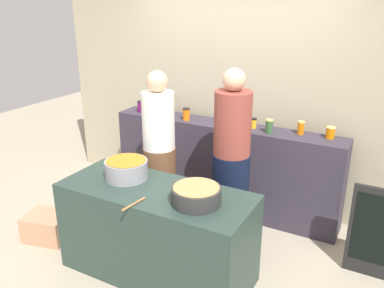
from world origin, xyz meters
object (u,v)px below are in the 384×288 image
Objects in this scene: preserve_jar_5 at (239,122)px; chalkboard_sign at (380,234)px; cook_with_tongs at (160,161)px; wooden_spoon at (134,204)px; preserve_jar_3 at (168,111)px; cooking_pot_center at (196,195)px; preserve_jar_7 at (269,126)px; cooking_pot_left at (126,169)px; preserve_jar_1 at (157,107)px; bread_crate at (48,226)px; preserve_jar_8 at (301,128)px; preserve_jar_0 at (140,106)px; preserve_jar_4 at (186,114)px; cook_in_cap at (231,170)px; preserve_jar_6 at (253,123)px; preserve_jar_9 at (330,133)px; preserve_jar_2 at (163,109)px.

preserve_jar_5 reaches higher than chalkboard_sign.
wooden_spoon is at bearing -68.14° from cook_with_tongs.
preserve_jar_3 reaches higher than chalkboard_sign.
preserve_jar_3 is 1.84m from cooking_pot_center.
preserve_jar_7 is 0.37× the size of cooking_pot_left.
preserve_jar_7 reaches higher than preserve_jar_1.
preserve_jar_7 is at bearing -1.65° from preserve_jar_3.
wooden_spoon is at bearing -9.79° from bread_crate.
chalkboard_sign is (1.55, -0.49, -0.66)m from preserve_jar_5.
preserve_jar_5 is 0.06× the size of cook_with_tongs.
preserve_jar_5 is at bearing -173.66° from preserve_jar_8.
preserve_jar_5 is at bearing 67.26° from cooking_pot_left.
preserve_jar_7 is (1.66, -0.02, 0.00)m from preserve_jar_0.
wooden_spoon is 1.52m from bread_crate.
preserve_jar_1 is 1.52m from cooking_pot_left.
preserve_jar_4 reaches higher than preserve_jar_5.
preserve_jar_4 is 0.08× the size of cook_in_cap.
cooking_pot_left reaches higher than bread_crate.
cook_with_tongs reaches higher than preserve_jar_6.
preserve_jar_0 is at bearing 170.51° from chalkboard_sign.
bread_crate is (-1.70, -0.81, -0.69)m from cook_in_cap.
cook_in_cap is (0.74, 0.65, -0.11)m from cooking_pot_left.
preserve_jar_5 is 0.15m from preserve_jar_6.
cook_in_cap is at bearing 5.51° from cook_with_tongs.
cook_with_tongs is at bearing -84.49° from preserve_jar_4.
preserve_jar_9 reaches higher than preserve_jar_6.
preserve_jar_5 is at bearing 83.64° from wooden_spoon.
cook_with_tongs is at bearing -44.04° from preserve_jar_0.
preserve_jar_8 is at bearing 35.41° from bread_crate.
preserve_jar_6 is at bearing 159.26° from chalkboard_sign.
preserve_jar_6 is 0.13× the size of chalkboard_sign.
preserve_jar_6 is at bearing 46.79° from cook_with_tongs.
cook_in_cap is (0.77, 0.07, 0.03)m from cook_with_tongs.
preserve_jar_0 is 2.26m from preserve_jar_9.
preserve_jar_9 is at bearing 2.89° from preserve_jar_8.
cooking_pot_center is (1.36, -1.51, -0.20)m from preserve_jar_1.
preserve_jar_8 is at bearing -177.11° from preserve_jar_9.
preserve_jar_1 reaches higher than preserve_jar_9.
preserve_jar_8 is at bearing 20.13° from preserve_jar_7.
preserve_jar_5 is 0.74m from cook_in_cap.
preserve_jar_7 reaches higher than preserve_jar_2.
preserve_jar_8 is 0.36× the size of cooking_pot_left.
cook_with_tongs is 1.99× the size of chalkboard_sign.
preserve_jar_4 is at bearing -9.52° from preserve_jar_3.
preserve_jar_1 is 1.79m from preserve_jar_8.
cook_in_cap is 2.00m from bread_crate.
preserve_jar_9 reaches higher than wooden_spoon.
chalkboard_sign is at bearing -11.53° from preserve_jar_4.
cook_with_tongs is at bearing -128.12° from preserve_jar_5.
wooden_spoon is 1.04m from cook_with_tongs.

